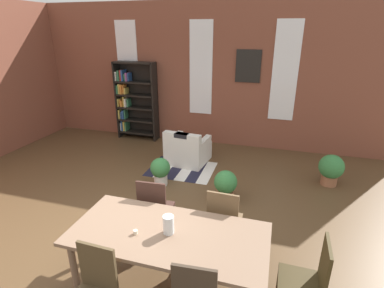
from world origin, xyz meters
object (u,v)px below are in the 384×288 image
object	(u,v)px
armchair_white	(187,150)
potted_plant_corner	(331,169)
dining_chair_far_left	(155,208)
potted_plant_window	(160,170)
vase_on_table	(168,225)
dining_table	(168,238)
dining_chair_head_right	(309,280)
potted_plant_by_shelf	(225,185)
bookshelf_tall	(134,100)
dining_chair_far_right	(224,220)

from	to	relation	value
armchair_white	potted_plant_corner	world-z (taller)	armchair_white
dining_chair_far_left	potted_plant_window	distance (m)	1.58
vase_on_table	dining_table	bearing A→B (deg)	-180.00
dining_chair_head_right	potted_plant_by_shelf	distance (m)	2.28
armchair_white	potted_plant_window	distance (m)	1.09
dining_chair_head_right	armchair_white	bearing A→B (deg)	124.15
bookshelf_tall	potted_plant_window	world-z (taller)	bookshelf_tall
vase_on_table	dining_chair_far_left	distance (m)	0.90
dining_chair_far_left	potted_plant_by_shelf	bearing A→B (deg)	60.30
vase_on_table	dining_chair_far_right	distance (m)	0.90
vase_on_table	potted_plant_by_shelf	distance (m)	2.05
dining_table	vase_on_table	distance (m)	0.18
dining_chair_head_right	potted_plant_window	bearing A→B (deg)	137.76
dining_table	potted_plant_by_shelf	distance (m)	2.01
dining_chair_head_right	potted_plant_window	distance (m)	3.23
dining_chair_far_left	potted_plant_window	size ratio (longest dim) A/B	1.81
bookshelf_tall	potted_plant_corner	size ratio (longest dim) A/B	3.34
dining_chair_far_right	potted_plant_corner	world-z (taller)	dining_chair_far_right
dining_chair_far_right	potted_plant_corner	bearing A→B (deg)	56.47
dining_table	vase_on_table	world-z (taller)	vase_on_table
bookshelf_tall	potted_plant_window	xyz separation A→B (m)	(1.61, -2.21, -0.71)
dining_chair_far_left	armchair_white	xyz separation A→B (m)	(-0.34, 2.54, -0.23)
dining_chair_far_left	potted_plant_corner	bearing A→B (deg)	43.51
dining_chair_head_right	potted_plant_by_shelf	world-z (taller)	dining_chair_head_right
dining_chair_far_right	armchair_white	world-z (taller)	dining_chair_far_right
potted_plant_corner	dining_chair_far_right	bearing A→B (deg)	-123.53
bookshelf_tall	potted_plant_corner	world-z (taller)	bookshelf_tall
dining_table	potted_plant_window	world-z (taller)	dining_table
bookshelf_tall	potted_plant_window	bearing A→B (deg)	-54.01
vase_on_table	dining_chair_far_right	xyz separation A→B (m)	(0.45, 0.70, -0.33)
dining_table	bookshelf_tall	xyz separation A→B (m)	(-2.59, 4.38, 0.34)
dining_chair_far_right	armchair_white	bearing A→B (deg)	116.35
dining_table	vase_on_table	size ratio (longest dim) A/B	10.26
dining_chair_far_left	potted_plant_by_shelf	world-z (taller)	dining_chair_far_left
potted_plant_by_shelf	vase_on_table	bearing A→B (deg)	-97.39
dining_chair_far_right	bookshelf_tall	bearing A→B (deg)	129.68
dining_chair_head_right	potted_plant_window	size ratio (longest dim) A/B	1.81
vase_on_table	potted_plant_corner	xyz separation A→B (m)	(2.01, 3.05, -0.52)
bookshelf_tall	dining_chair_head_right	bearing A→B (deg)	-47.64
dining_chair_far_left	potted_plant_by_shelf	size ratio (longest dim) A/B	1.75
dining_chair_far_right	potted_plant_by_shelf	distance (m)	1.30
potted_plant_window	dining_chair_far_left	bearing A→B (deg)	-70.17
potted_plant_by_shelf	potted_plant_corner	size ratio (longest dim) A/B	0.92
dining_chair_far_left	dining_table	bearing A→B (deg)	-56.81
dining_table	dining_chair_far_left	size ratio (longest dim) A/B	2.16
vase_on_table	bookshelf_tall	xyz separation A→B (m)	(-2.60, 4.38, 0.16)
dining_chair_head_right	potted_plant_by_shelf	xyz separation A→B (m)	(-1.14, 1.96, -0.22)
dining_chair_far_right	dining_chair_head_right	distance (m)	1.17
dining_chair_far_left	vase_on_table	bearing A→B (deg)	-56.41
bookshelf_tall	armchair_white	size ratio (longest dim) A/B	2.22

